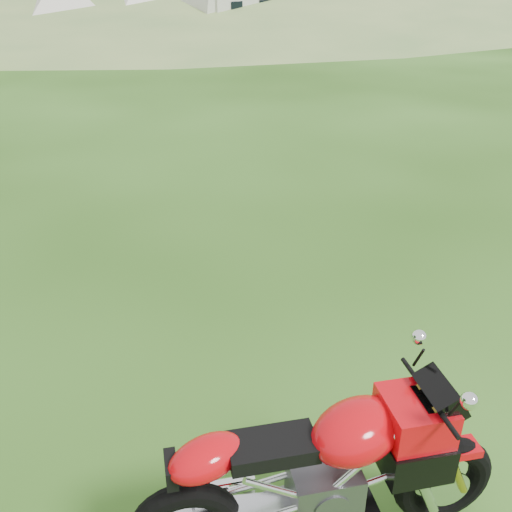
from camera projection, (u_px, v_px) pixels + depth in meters
ground at (301, 338)px, 5.81m from camera, size 120.00×120.00×0.00m
hillside at (230, 5)px, 47.08m from camera, size 80.00×64.00×8.00m
hedgerow at (230, 5)px, 47.08m from camera, size 36.00×1.20×8.60m
sport_motorcycle at (323, 463)px, 3.50m from camera, size 2.34×1.39×1.37m
tent_mid at (64, 11)px, 24.45m from camera, size 3.88×3.88×2.87m
tent_right at (146, 8)px, 25.46m from camera, size 3.83×3.83×2.97m
caravan at (237, 16)px, 25.56m from camera, size 5.20×2.93×2.30m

